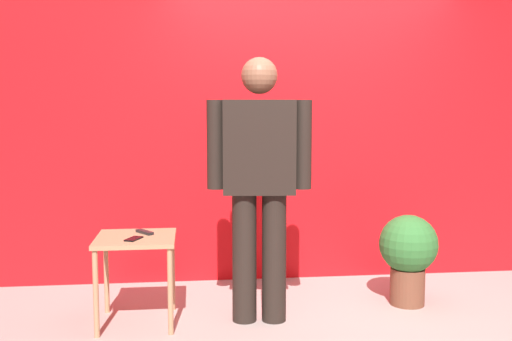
% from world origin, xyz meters
% --- Properties ---
extents(ground_plane, '(12.00, 12.00, 0.00)m').
position_xyz_m(ground_plane, '(0.00, 0.00, 0.00)').
color(ground_plane, '#9E9991').
extents(back_wall_red, '(5.97, 0.12, 2.93)m').
position_xyz_m(back_wall_red, '(0.00, 1.36, 1.47)').
color(back_wall_red, red).
rests_on(back_wall_red, ground_plane).
extents(standing_person, '(0.73, 0.29, 1.83)m').
position_xyz_m(standing_person, '(-0.58, 0.30, 1.02)').
color(standing_person, black).
rests_on(standing_person, ground_plane).
extents(side_table, '(0.54, 0.54, 0.61)m').
position_xyz_m(side_table, '(-1.43, 0.34, 0.52)').
color(side_table, tan).
rests_on(side_table, ground_plane).
extents(cell_phone, '(0.12, 0.16, 0.01)m').
position_xyz_m(cell_phone, '(-1.44, 0.25, 0.62)').
color(cell_phone, black).
rests_on(cell_phone, side_table).
extents(tv_remote, '(0.14, 0.16, 0.02)m').
position_xyz_m(tv_remote, '(-1.38, 0.43, 0.62)').
color(tv_remote, black).
rests_on(tv_remote, side_table).
extents(potted_plant, '(0.44, 0.44, 0.69)m').
position_xyz_m(potted_plant, '(0.57, 0.51, 0.41)').
color(potted_plant, brown).
rests_on(potted_plant, ground_plane).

